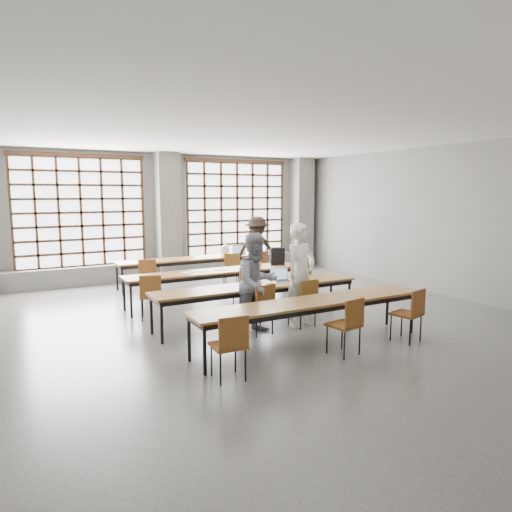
{
  "coord_description": "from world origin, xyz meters",
  "views": [
    {
      "loc": [
        -3.99,
        -7.11,
        2.4
      ],
      "look_at": [
        0.15,
        0.4,
        1.21
      ],
      "focal_mm": 32.0,
      "sensor_mm": 36.0,
      "label": 1
    }
  ],
  "objects_px": {
    "chair_mid_right": "(301,276)",
    "plastic_bag": "(225,250)",
    "chair_front_left": "(261,304)",
    "backpack": "(277,256)",
    "desk_row_c": "(258,288)",
    "chair_back_mid": "(232,266)",
    "phone": "(269,284)",
    "chair_near_mid": "(348,321)",
    "chair_mid_left": "(151,292)",
    "chair_back_left": "(147,273)",
    "red_pouch": "(228,342)",
    "chair_mid_centre": "(246,282)",
    "chair_front_right": "(305,298)",
    "chair_near_left": "(230,341)",
    "student_female": "(257,283)",
    "mouse": "(301,279)",
    "chair_back_right": "(259,264)",
    "student_back": "(257,250)",
    "desk_row_a": "(194,260)",
    "laptop_front": "(281,278)",
    "chair_near_right": "(411,310)",
    "green_box": "(254,282)",
    "desk_row_d": "(311,305)",
    "student_male": "(301,275)",
    "laptop_back": "(239,252)",
    "desk_row_b": "(216,273)"
  },
  "relations": [
    {
      "from": "chair_mid_right",
      "to": "plastic_bag",
      "type": "height_order",
      "value": "plastic_bag"
    },
    {
      "from": "chair_front_left",
      "to": "backpack",
      "type": "bearing_deg",
      "value": 53.42
    },
    {
      "from": "desk_row_c",
      "to": "chair_mid_right",
      "type": "bearing_deg",
      "value": 33.63
    },
    {
      "from": "chair_back_mid",
      "to": "phone",
      "type": "xyz_separation_m",
      "value": [
        -0.85,
        -3.36,
        0.2
      ]
    },
    {
      "from": "chair_near_mid",
      "to": "phone",
      "type": "relative_size",
      "value": 6.77
    },
    {
      "from": "chair_mid_left",
      "to": "chair_front_left",
      "type": "relative_size",
      "value": 1.0
    },
    {
      "from": "chair_back_left",
      "to": "backpack",
      "type": "relative_size",
      "value": 2.2
    },
    {
      "from": "chair_near_mid",
      "to": "red_pouch",
      "type": "relative_size",
      "value": 4.4
    },
    {
      "from": "chair_mid_centre",
      "to": "chair_near_mid",
      "type": "height_order",
      "value": "same"
    },
    {
      "from": "chair_front_left",
      "to": "chair_front_right",
      "type": "distance_m",
      "value": 0.9
    },
    {
      "from": "chair_near_left",
      "to": "student_female",
      "type": "distance_m",
      "value": 2.11
    },
    {
      "from": "chair_mid_centre",
      "to": "mouse",
      "type": "xyz_separation_m",
      "value": [
        0.6,
        -1.19,
        0.21
      ]
    },
    {
      "from": "chair_back_right",
      "to": "chair_near_mid",
      "type": "relative_size",
      "value": 1.0
    },
    {
      "from": "chair_back_mid",
      "to": "chair_mid_left",
      "type": "bearing_deg",
      "value": -142.39
    },
    {
      "from": "chair_front_left",
      "to": "student_back",
      "type": "height_order",
      "value": "student_back"
    },
    {
      "from": "desk_row_a",
      "to": "chair_near_mid",
      "type": "relative_size",
      "value": 4.55
    },
    {
      "from": "chair_front_left",
      "to": "laptop_front",
      "type": "xyz_separation_m",
      "value": [
        0.85,
        0.74,
        0.25
      ]
    },
    {
      "from": "chair_near_right",
      "to": "student_female",
      "type": "xyz_separation_m",
      "value": [
        -1.93,
        1.63,
        0.33
      ]
    },
    {
      "from": "chair_mid_centre",
      "to": "green_box",
      "type": "bearing_deg",
      "value": -110.18
    },
    {
      "from": "mouse",
      "to": "chair_mid_right",
      "type": "bearing_deg",
      "value": 55.66
    },
    {
      "from": "desk_row_d",
      "to": "chair_front_left",
      "type": "relative_size",
      "value": 4.55
    },
    {
      "from": "desk_row_c",
      "to": "student_male",
      "type": "xyz_separation_m",
      "value": [
        0.6,
        -0.5,
        0.27
      ]
    },
    {
      "from": "red_pouch",
      "to": "chair_back_left",
      "type": "bearing_deg",
      "value": 85.42
    },
    {
      "from": "desk_row_d",
      "to": "chair_back_left",
      "type": "relative_size",
      "value": 4.55
    },
    {
      "from": "desk_row_c",
      "to": "student_female",
      "type": "height_order",
      "value": "student_female"
    },
    {
      "from": "student_male",
      "to": "laptop_front",
      "type": "height_order",
      "value": "student_male"
    },
    {
      "from": "student_female",
      "to": "chair_mid_right",
      "type": "bearing_deg",
      "value": 30.18
    },
    {
      "from": "desk_row_d",
      "to": "laptop_back",
      "type": "relative_size",
      "value": 9.26
    },
    {
      "from": "chair_back_right",
      "to": "chair_near_right",
      "type": "xyz_separation_m",
      "value": [
        -0.22,
        -5.39,
        0.0
      ]
    },
    {
      "from": "chair_front_left",
      "to": "laptop_back",
      "type": "xyz_separation_m",
      "value": [
        1.91,
        4.62,
        0.25
      ]
    },
    {
      "from": "chair_front_left",
      "to": "student_female",
      "type": "height_order",
      "value": "student_female"
    },
    {
      "from": "desk_row_a",
      "to": "chair_back_right",
      "type": "relative_size",
      "value": 4.55
    },
    {
      "from": "chair_front_right",
      "to": "chair_near_left",
      "type": "relative_size",
      "value": 1.0
    },
    {
      "from": "phone",
      "to": "desk_row_a",
      "type": "bearing_deg",
      "value": 88.92
    },
    {
      "from": "chair_back_right",
      "to": "chair_front_right",
      "type": "xyz_separation_m",
      "value": [
        -1.24,
        -3.89,
        0.0
      ]
    },
    {
      "from": "chair_front_right",
      "to": "red_pouch",
      "type": "height_order",
      "value": "chair_front_right"
    },
    {
      "from": "chair_mid_centre",
      "to": "backpack",
      "type": "xyz_separation_m",
      "value": [
        1.2,
        0.68,
        0.39
      ]
    },
    {
      "from": "chair_near_left",
      "to": "laptop_front",
      "type": "distance_m",
      "value": 3.12
    },
    {
      "from": "chair_front_left",
      "to": "chair_near_left",
      "type": "height_order",
      "value": "same"
    },
    {
      "from": "desk_row_b",
      "to": "mouse",
      "type": "bearing_deg",
      "value": -61.31
    },
    {
      "from": "chair_front_left",
      "to": "desk_row_b",
      "type": "bearing_deg",
      "value": 84.32
    },
    {
      "from": "desk_row_a",
      "to": "plastic_bag",
      "type": "xyz_separation_m",
      "value": [
        0.9,
        0.05,
        0.21
      ]
    },
    {
      "from": "desk_row_a",
      "to": "red_pouch",
      "type": "bearing_deg",
      "value": -107.23
    },
    {
      "from": "chair_front_right",
      "to": "red_pouch",
      "type": "bearing_deg",
      "value": -146.96
    },
    {
      "from": "laptop_back",
      "to": "green_box",
      "type": "distance_m",
      "value": 4.25
    },
    {
      "from": "chair_back_left",
      "to": "backpack",
      "type": "distance_m",
      "value": 3.08
    },
    {
      "from": "laptop_back",
      "to": "laptop_front",
      "type": "bearing_deg",
      "value": -105.32
    },
    {
      "from": "desk_row_d",
      "to": "chair_mid_left",
      "type": "bearing_deg",
      "value": 123.62
    },
    {
      "from": "desk_row_b",
      "to": "chair_mid_left",
      "type": "relative_size",
      "value": 4.55
    },
    {
      "from": "desk_row_c",
      "to": "chair_mid_right",
      "type": "xyz_separation_m",
      "value": [
        1.77,
        1.17,
        -0.13
      ]
    }
  ]
}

